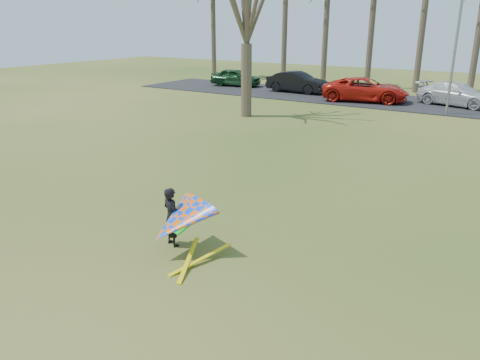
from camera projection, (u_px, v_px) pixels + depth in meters
The scene contains 8 objects.
ground at pixel (198, 241), 12.06m from camera, with size 100.00×100.00×0.00m, color #234B10.
parking_strip at pixel (423, 104), 31.91m from camera, with size 46.00×7.00×0.06m, color black.
streetlight at pixel (460, 39), 26.99m from camera, with size 2.28×0.18×8.00m.
car_0 at pixel (236, 77), 40.69m from camera, with size 1.76×4.38×1.49m, color #183D1E.
car_1 at pixel (297, 82), 36.99m from camera, with size 1.71×4.90×1.61m, color black.
car_2 at pixel (365, 90), 32.81m from camera, with size 2.71×5.87×1.63m, color red.
car_3 at pixel (457, 94), 31.09m from camera, with size 2.11×5.18×1.50m, color silver.
kite_flyer at pixel (178, 221), 11.21m from camera, with size 2.13×2.39×2.02m.
Camera 1 is at (6.86, -8.56, 5.36)m, focal length 35.00 mm.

